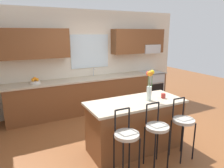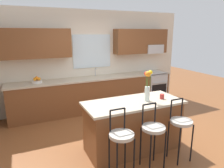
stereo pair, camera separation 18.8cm
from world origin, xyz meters
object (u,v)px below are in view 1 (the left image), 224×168
fruit_bowl_oranges (35,81)px  bar_stool_far (183,123)px  flower_vase (149,84)px  oven_range (150,86)px  kitchen_island (135,125)px  mug_ceramic (163,96)px  bar_stool_middle (157,130)px  bar_stool_near (126,138)px

fruit_bowl_oranges → bar_stool_far: bearing=-54.8°
flower_vase → oven_range: bearing=51.7°
kitchen_island → bar_stool_far: bearing=-47.7°
kitchen_island → bar_stool_far: 0.84m
flower_vase → mug_ceramic: bearing=-2.6°
kitchen_island → fruit_bowl_oranges: (-1.42, 2.19, 0.51)m
kitchen_island → bar_stool_far: (0.55, -0.60, 0.17)m
oven_range → fruit_bowl_oranges: bearing=179.5°
bar_stool_far → fruit_bowl_oranges: size_ratio=4.34×
bar_stool_far → flower_vase: (-0.32, 0.54, 0.59)m
bar_stool_far → flower_vase: size_ratio=1.89×
bar_stool_far → flower_vase: flower_vase is taller
kitchen_island → bar_stool_middle: 0.63m
oven_range → mug_ceramic: 2.71m
kitchen_island → mug_ceramic: 0.75m
bar_stool_near → bar_stool_middle: (0.55, 0.00, 0.00)m
bar_stool_middle → flower_vase: bearing=66.5°
mug_ceramic → fruit_bowl_oranges: bearing=131.0°
bar_stool_near → flower_vase: bearing=34.6°
oven_range → bar_stool_near: bar_stool_near is taller
bar_stool_middle → bar_stool_far: size_ratio=1.00×
bar_stool_near → fruit_bowl_oranges: fruit_bowl_oranges is taller
fruit_bowl_oranges → bar_stool_near: bearing=-72.7°
kitchen_island → bar_stool_near: bar_stool_near is taller
flower_vase → fruit_bowl_oranges: bearing=126.3°
kitchen_island → fruit_bowl_oranges: size_ratio=7.35×
flower_vase → kitchen_island: bearing=164.9°
flower_vase → mug_ceramic: (0.32, -0.01, -0.26)m
bar_stool_near → flower_vase: (0.78, 0.54, 0.59)m
bar_stool_far → oven_range: bearing=62.5°
flower_vase → fruit_bowl_oranges: (-1.65, 2.25, -0.25)m
kitchen_island → fruit_bowl_oranges: 2.66m
bar_stool_far → flower_vase: 0.86m
bar_stool_near → mug_ceramic: size_ratio=11.58×
bar_stool_near → mug_ceramic: bar_stool_near is taller
bar_stool_middle → bar_stool_far: same height
bar_stool_near → bar_stool_middle: same height
kitchen_island → flower_vase: (0.23, -0.06, 0.76)m
mug_ceramic → bar_stool_middle: bearing=-136.4°
bar_stool_far → mug_ceramic: size_ratio=11.58×
oven_range → fruit_bowl_oranges: 3.45m
bar_stool_near → bar_stool_far: 1.10m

